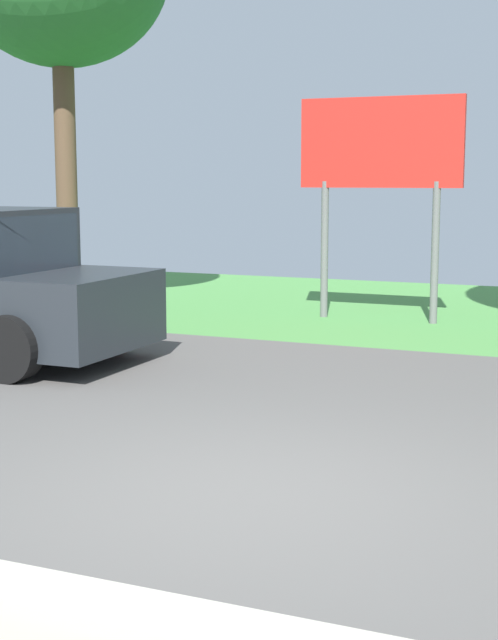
% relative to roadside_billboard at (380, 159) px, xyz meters
% --- Properties ---
extents(ground_plane, '(40.00, 22.00, 0.20)m').
position_rel_roadside_billboard_xyz_m(ground_plane, '(1.37, -5.51, -2.60)').
color(ground_plane, '#565451').
extents(roadside_billboard, '(2.60, 0.12, 3.50)m').
position_rel_roadside_billboard_xyz_m(roadside_billboard, '(0.00, 0.00, 0.00)').
color(roadside_billboard, slate).
rests_on(roadside_billboard, ground_plane).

